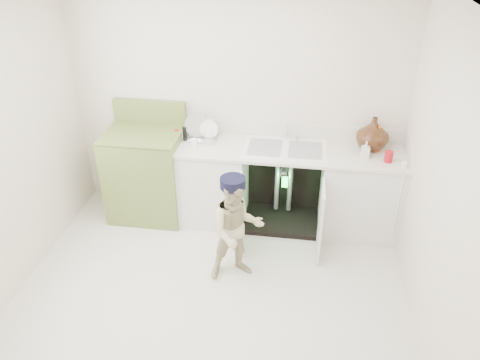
% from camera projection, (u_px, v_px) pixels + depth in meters
% --- Properties ---
extents(ground, '(3.50, 3.50, 0.00)m').
position_uv_depth(ground, '(211.00, 293.00, 4.24)').
color(ground, silver).
rests_on(ground, ground).
extents(room_shell, '(6.00, 5.50, 1.26)m').
position_uv_depth(room_shell, '(206.00, 174.00, 3.61)').
color(room_shell, silver).
rests_on(room_shell, ground).
extents(counter_run, '(2.44, 1.02, 1.24)m').
position_uv_depth(counter_run, '(286.00, 184.00, 4.96)').
color(counter_run, silver).
rests_on(counter_run, ground).
extents(avocado_stove, '(0.80, 0.65, 1.24)m').
position_uv_depth(avocado_stove, '(147.00, 173.00, 5.11)').
color(avocado_stove, olive).
rests_on(avocado_stove, ground).
extents(repair_worker, '(0.73, 0.85, 1.05)m').
position_uv_depth(repair_worker, '(237.00, 229.00, 4.20)').
color(repair_worker, beige).
rests_on(repair_worker, ground).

